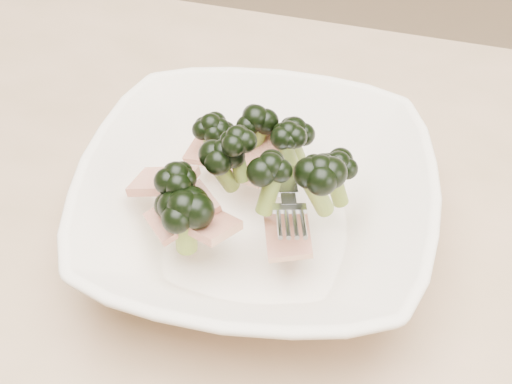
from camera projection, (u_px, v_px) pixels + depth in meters
dining_table at (233, 372)px, 0.61m from camera, size 1.20×0.80×0.75m
broccoli_dish at (255, 202)px, 0.56m from camera, size 0.31×0.31×0.12m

